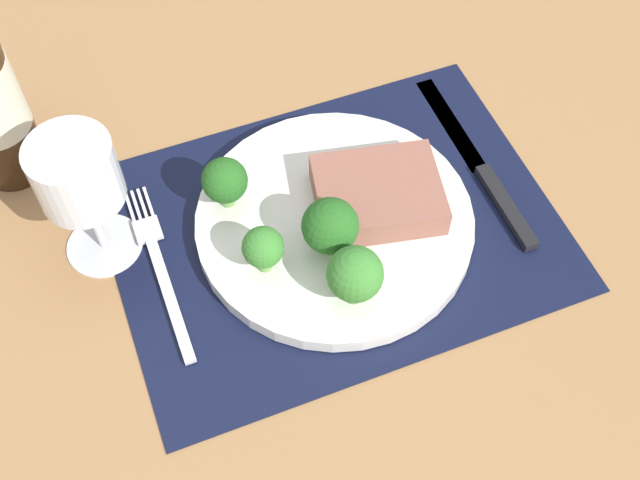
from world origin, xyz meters
The scene contains 11 objects.
ground_plane centered at (0.00, 0.00, -1.50)cm, with size 140.00×110.00×3.00cm, color #996D42.
placemat centered at (0.00, 0.00, 0.15)cm, with size 40.59×30.25×0.30cm, color black.
plate centered at (0.00, 0.00, 1.10)cm, with size 25.62×25.62×1.60cm, color silver.
steak centered at (4.21, 0.17, 3.38)cm, with size 11.29×8.91×2.96cm, color #8C5647.
broccoli_near_fork centered at (-7.66, -2.66, 4.91)cm, with size 3.66×3.66×4.95cm.
broccoli_center centered at (-8.55, 5.22, 5.06)cm, with size 4.20×4.20×5.35cm.
broccoli_back_left centered at (-1.70, -3.05, 5.52)cm, with size 4.99×4.99×6.18cm.
broccoli_front_edge centered at (-1.55, -8.20, 5.39)cm, with size 4.81×4.81×6.01cm.
fork centered at (-16.30, 1.42, 0.55)cm, with size 2.40×19.20×0.50cm.
knife centered at (15.87, 0.53, 0.60)cm, with size 1.80×23.00×0.80cm.
wine_glass centered at (-20.37, 5.93, 9.87)cm, with size 7.14×7.14×13.83cm.
Camera 1 is at (-16.51, -38.67, 62.06)cm, focal length 45.08 mm.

